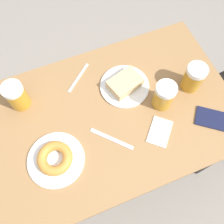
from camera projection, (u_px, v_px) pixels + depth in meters
ground_plane at (112, 157)px, 1.75m from camera, size 8.00×8.00×0.00m
table at (112, 120)px, 1.14m from camera, size 0.70×1.08×0.75m
plate_with_cake at (125, 85)px, 1.11m from camera, size 0.22×0.22×0.05m
plate_with_donut at (55, 159)px, 0.97m from camera, size 0.23×0.23×0.05m
beer_mug_left at (194, 78)px, 1.07m from camera, size 0.09×0.09×0.13m
beer_mug_center at (16, 96)px, 1.04m from camera, size 0.09×0.09×0.13m
beer_mug_right at (164, 96)px, 1.04m from camera, size 0.09×0.09×0.13m
napkin_folded at (160, 132)px, 1.04m from camera, size 0.15×0.14×0.00m
fork at (78, 78)px, 1.15m from camera, size 0.12×0.14×0.00m
knife at (112, 139)px, 1.03m from camera, size 0.15×0.14×0.00m
passport_near_edge at (210, 118)px, 1.06m from camera, size 0.15×0.15×0.01m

